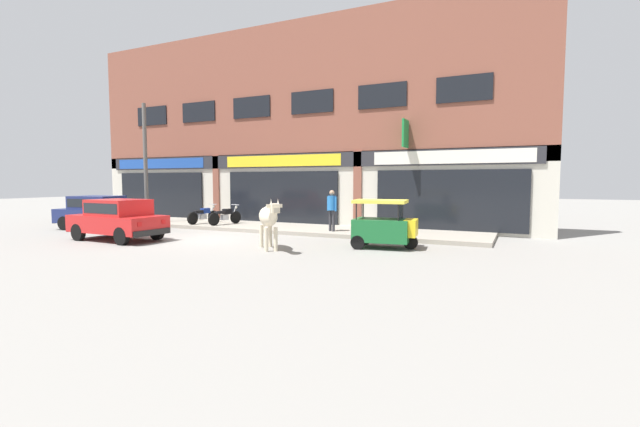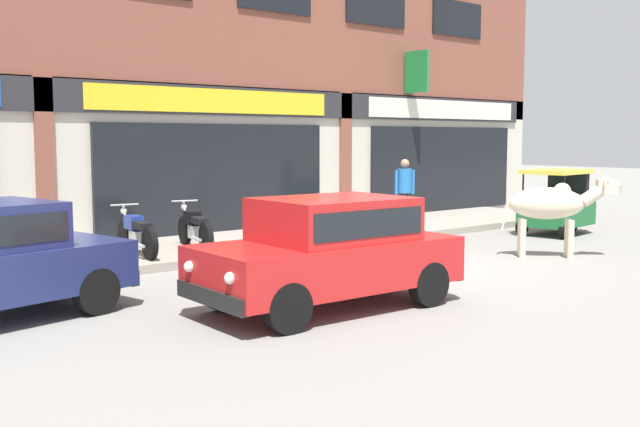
{
  "view_description": "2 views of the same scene",
  "coord_description": "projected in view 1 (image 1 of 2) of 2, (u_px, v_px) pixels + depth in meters",
  "views": [
    {
      "loc": [
        10.32,
        -12.17,
        2.12
      ],
      "look_at": [
        4.06,
        1.0,
        1.0
      ],
      "focal_mm": 24.0,
      "sensor_mm": 36.0,
      "label": 1
    },
    {
      "loc": [
        -8.99,
        -8.93,
        2.23
      ],
      "look_at": [
        -0.62,
        1.0,
        0.92
      ],
      "focal_mm": 42.0,
      "sensor_mm": 36.0,
      "label": 2
    }
  ],
  "objects": [
    {
      "name": "motorcycle_0",
      "position": [
        203.0,
        215.0,
        19.7
      ],
      "size": [
        0.54,
        1.81,
        0.88
      ],
      "color": "black",
      "rests_on": "sidewalk"
    },
    {
      "name": "cow",
      "position": [
        269.0,
        217.0,
        13.07
      ],
      "size": [
        1.63,
        1.72,
        1.61
      ],
      "color": "beige",
      "rests_on": "ground"
    },
    {
      "name": "utility_pole",
      "position": [
        146.0,
        163.0,
        20.0
      ],
      "size": [
        0.18,
        0.18,
        5.55
      ],
      "primitive_type": "cylinder",
      "color": "#595651",
      "rests_on": "sidewalk"
    },
    {
      "name": "car_2",
      "position": [
        99.0,
        211.0,
        18.69
      ],
      "size": [
        3.8,
        2.22,
        1.46
      ],
      "color": "black",
      "rests_on": "ground"
    },
    {
      "name": "sidewalk",
      "position": [
        264.0,
        227.0,
        18.91
      ],
      "size": [
        19.0,
        3.11,
        0.15
      ],
      "primitive_type": "cube",
      "color": "gray",
      "rests_on": "ground"
    },
    {
      "name": "motorcycle_1",
      "position": [
        225.0,
        216.0,
        19.23
      ],
      "size": [
        0.65,
        1.79,
        0.88
      ],
      "color": "black",
      "rests_on": "sidewalk"
    },
    {
      "name": "shop_building",
      "position": [
        284.0,
        130.0,
        20.2
      ],
      "size": [
        23.0,
        1.4,
        9.41
      ],
      "color": "brown",
      "rests_on": "ground"
    },
    {
      "name": "pedestrian",
      "position": [
        332.0,
        206.0,
        16.59
      ],
      "size": [
        0.47,
        0.32,
        1.6
      ],
      "color": "#2D2D33",
      "rests_on": "sidewalk"
    },
    {
      "name": "car_0",
      "position": [
        118.0,
        218.0,
        15.16
      ],
      "size": [
        3.67,
        1.75,
        1.46
      ],
      "color": "black",
      "rests_on": "ground"
    },
    {
      "name": "ground_plane",
      "position": [
        207.0,
        239.0,
        15.53
      ],
      "size": [
        90.0,
        90.0,
        0.0
      ],
      "primitive_type": "plane",
      "color": "gray"
    },
    {
      "name": "auto_rickshaw",
      "position": [
        384.0,
        227.0,
        13.41
      ],
      "size": [
        2.06,
        1.37,
        1.52
      ],
      "color": "black",
      "rests_on": "ground"
    }
  ]
}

